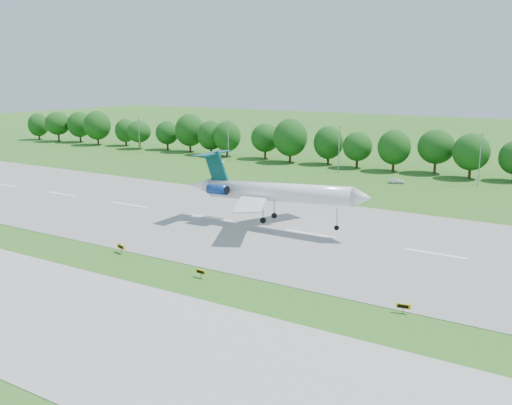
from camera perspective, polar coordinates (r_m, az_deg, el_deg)
name	(u,v)px	position (r m, az deg, el deg)	size (l,w,h in m)	color
ground	(223,281)	(72.63, -3.35, -7.82)	(600.00, 600.00, 0.00)	#295C18
runway	(311,234)	(93.16, 5.48, -3.16)	(400.00, 45.00, 0.08)	gray
taxiway	(120,335)	(59.96, -13.48, -12.76)	(400.00, 23.00, 0.08)	#ADADA8
tree_line	(426,150)	(153.93, 16.66, 5.03)	(288.40, 8.40, 10.40)	#382314
light_poles	(405,153)	(145.04, 14.67, 4.77)	(175.90, 0.25, 12.19)	gray
airliner	(269,191)	(95.20, 1.34, 1.17)	(33.72, 24.61, 11.17)	white
taxi_sign_left	(121,247)	(85.26, -13.35, -4.33)	(1.82, 0.70, 1.29)	gray
taxi_sign_centre	(201,272)	(73.58, -5.55, -6.92)	(1.55, 0.30, 1.08)	gray
taxi_sign_right	(403,306)	(64.96, 14.53, -10.02)	(1.56, 0.43, 1.09)	gray
service_vehicle_a	(216,161)	(165.43, -3.98, 4.12)	(1.44, 4.13, 1.36)	white
service_vehicle_b	(396,181)	(139.34, 13.86, 2.12)	(1.48, 3.67, 1.25)	white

